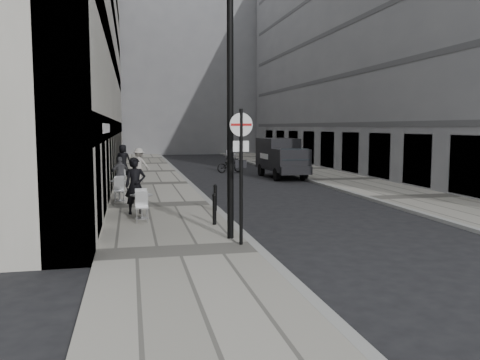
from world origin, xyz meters
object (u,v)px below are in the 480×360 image
object	(u,v)px
sign_post	(241,158)
panel_van	(281,156)
walking_man	(135,186)
cyclist	(230,161)
lamppost	(230,98)

from	to	relation	value
sign_post	panel_van	xyz separation A→B (m)	(6.34, 17.55, -0.99)
walking_man	panel_van	size ratio (longest dim) A/B	0.38
cyclist	sign_post	bearing A→B (deg)	-115.58
walking_man	sign_post	size ratio (longest dim) A/B	0.57
sign_post	lamppost	distance (m)	1.77
sign_post	lamppost	xyz separation A→B (m)	(-0.12, 0.81, 1.57)
lamppost	cyclist	distance (m)	21.44
panel_van	cyclist	world-z (taller)	panel_van
walking_man	cyclist	world-z (taller)	cyclist
panel_van	cyclist	distance (m)	4.77
sign_post	cyclist	distance (m)	22.04
sign_post	panel_van	distance (m)	18.68
lamppost	cyclist	xyz separation A→B (m)	(4.05, 20.82, -3.10)
sign_post	cyclist	xyz separation A→B (m)	(3.93, 21.63, -1.54)
walking_man	panel_van	xyz separation A→B (m)	(8.96, 12.20, 0.26)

